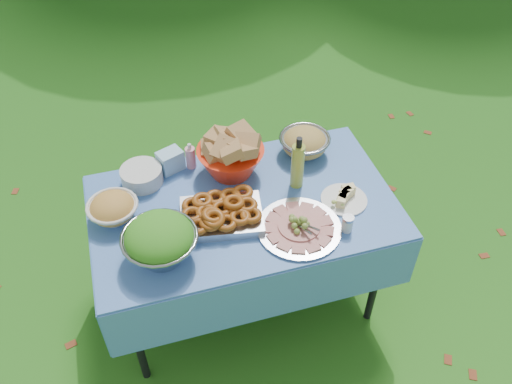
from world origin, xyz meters
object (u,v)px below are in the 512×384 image
(salad_bowl, at_px, (160,241))
(pasta_bowl_steel, at_px, (305,142))
(picnic_table, at_px, (245,255))
(bread_bowl, at_px, (231,155))
(charcuterie_platter, at_px, (299,223))
(oil_bottle, at_px, (298,162))
(plate_stack, at_px, (142,176))

(salad_bowl, bearing_deg, pasta_bowl_steel, 30.51)
(picnic_table, relative_size, pasta_bowl_steel, 5.57)
(bread_bowl, distance_m, charcuterie_platter, 0.52)
(pasta_bowl_steel, distance_m, charcuterie_platter, 0.55)
(charcuterie_platter, bearing_deg, oil_bottle, 72.83)
(charcuterie_platter, bearing_deg, pasta_bowl_steel, 67.64)
(bread_bowl, distance_m, pasta_bowl_steel, 0.41)
(salad_bowl, height_order, oil_bottle, oil_bottle)
(picnic_table, xyz_separation_m, bread_bowl, (0.00, 0.25, 0.49))
(pasta_bowl_steel, xyz_separation_m, charcuterie_platter, (-0.21, -0.51, -0.03))
(plate_stack, height_order, bread_bowl, bread_bowl)
(salad_bowl, bearing_deg, oil_bottle, 20.70)
(salad_bowl, xyz_separation_m, plate_stack, (-0.02, 0.51, -0.06))
(picnic_table, bearing_deg, bread_bowl, 89.19)
(charcuterie_platter, xyz_separation_m, oil_bottle, (0.09, 0.29, 0.10))
(bread_bowl, bearing_deg, charcuterie_platter, -67.14)
(oil_bottle, bearing_deg, bread_bowl, 147.45)
(bread_bowl, relative_size, charcuterie_platter, 0.87)
(plate_stack, relative_size, bread_bowl, 0.61)
(bread_bowl, height_order, pasta_bowl_steel, bread_bowl)
(plate_stack, distance_m, bread_bowl, 0.46)
(plate_stack, xyz_separation_m, bread_bowl, (0.45, -0.05, 0.07))
(picnic_table, distance_m, salad_bowl, 0.68)
(picnic_table, bearing_deg, plate_stack, 145.75)
(pasta_bowl_steel, distance_m, oil_bottle, 0.27)
(charcuterie_platter, bearing_deg, bread_bowl, 112.86)
(plate_stack, distance_m, pasta_bowl_steel, 0.86)
(picnic_table, distance_m, bread_bowl, 0.55)
(plate_stack, bearing_deg, pasta_bowl_steel, -0.86)
(pasta_bowl_steel, relative_size, charcuterie_platter, 0.67)
(bread_bowl, height_order, oil_bottle, oil_bottle)
(pasta_bowl_steel, height_order, charcuterie_platter, pasta_bowl_steel)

